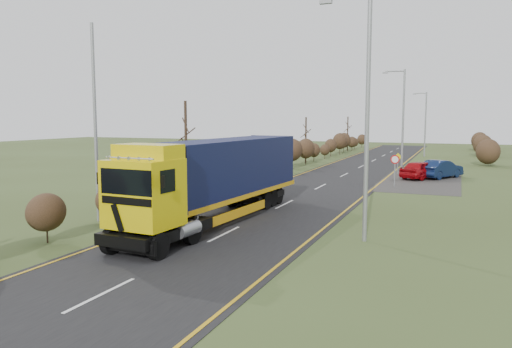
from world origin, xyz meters
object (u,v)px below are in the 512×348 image
object	(u,v)px
car_red_hatchback	(421,170)
streetlight_near	(364,106)
car_blue_sedan	(441,169)
lorry	(216,175)
speed_sign	(395,165)

from	to	relation	value
car_red_hatchback	streetlight_near	xyz separation A→B (m)	(-0.71, -22.57, 4.74)
car_red_hatchback	car_blue_sedan	size ratio (longest dim) A/B	0.96
lorry	speed_sign	distance (m)	17.39
car_blue_sedan	speed_sign	world-z (taller)	speed_sign
streetlight_near	speed_sign	size ratio (longest dim) A/B	4.31
lorry	streetlight_near	world-z (taller)	streetlight_near
lorry	car_red_hatchback	size ratio (longest dim) A/B	3.32
car_red_hatchback	car_blue_sedan	xyz separation A→B (m)	(1.50, 1.13, 0.00)
car_blue_sedan	streetlight_near	distance (m)	24.27
car_red_hatchback	speed_sign	world-z (taller)	speed_sign
streetlight_near	speed_sign	xyz separation A→B (m)	(-0.73, 17.19, -3.89)
streetlight_near	car_red_hatchback	bearing A→B (deg)	88.20
lorry	car_red_hatchback	distance (m)	22.97
lorry	car_red_hatchback	bearing A→B (deg)	73.88
car_red_hatchback	speed_sign	size ratio (longest dim) A/B	1.92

